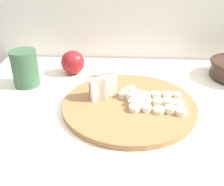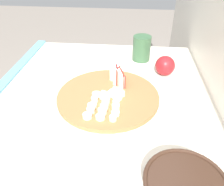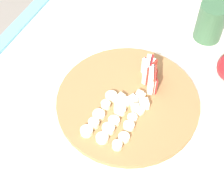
{
  "view_description": "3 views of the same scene",
  "coord_description": "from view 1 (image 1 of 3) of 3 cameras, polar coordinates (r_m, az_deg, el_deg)",
  "views": [
    {
      "loc": [
        -0.13,
        -0.57,
        1.3
      ],
      "look_at": [
        -0.16,
        0.03,
        0.98
      ],
      "focal_mm": 41.95,
      "sensor_mm": 36.0,
      "label": 1
    },
    {
      "loc": [
        0.53,
        0.11,
        1.4
      ],
      "look_at": [
        -0.12,
        0.05,
        0.95
      ],
      "focal_mm": 36.43,
      "sensor_mm": 36.0,
      "label": 2
    },
    {
      "loc": [
        0.33,
        0.2,
        1.61
      ],
      "look_at": [
        -0.11,
        -0.01,
        0.96
      ],
      "focal_mm": 52.96,
      "sensor_mm": 36.0,
      "label": 3
    }
  ],
  "objects": [
    {
      "name": "apple_dice_pile",
      "position": [
        0.71,
        4.1,
        -0.52
      ],
      "size": [
        0.07,
        0.09,
        0.02
      ],
      "color": "#EFE5CC",
      "rests_on": "cutting_board"
    },
    {
      "name": "tile_backsplash",
      "position": [
        1.14,
        9.38,
        -0.68
      ],
      "size": [
        2.4,
        0.04,
        1.51
      ],
      "primitive_type": "cube",
      "color": "silver",
      "rests_on": "ground"
    },
    {
      "name": "banana_slice_rows",
      "position": [
        0.69,
        9.88,
        -2.05
      ],
      "size": [
        0.14,
        0.12,
        0.02
      ],
      "color": "beige",
      "rests_on": "cutting_board"
    },
    {
      "name": "small_jar",
      "position": [
        0.84,
        -18.41,
        5.14
      ],
      "size": [
        0.08,
        0.08,
        0.11
      ],
      "primitive_type": "cylinder",
      "color": "#335638",
      "rests_on": "tiled_countertop"
    },
    {
      "name": "apple_wedge_fan",
      "position": [
        0.71,
        -2.13,
        1.33
      ],
      "size": [
        0.08,
        0.06,
        0.06
      ],
      "color": "#B22D23",
      "rests_on": "cutting_board"
    },
    {
      "name": "whole_apple",
      "position": [
        0.89,
        -8.52,
        6.64
      ],
      "size": [
        0.08,
        0.08,
        0.08
      ],
      "primitive_type": "sphere",
      "color": "maroon",
      "rests_on": "tiled_countertop"
    },
    {
      "name": "cutting_board",
      "position": [
        0.7,
        3.76,
        -2.56
      ],
      "size": [
        0.36,
        0.36,
        0.02
      ],
      "primitive_type": "cylinder",
      "color": "olive",
      "rests_on": "tiled_countertop"
    }
  ]
}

